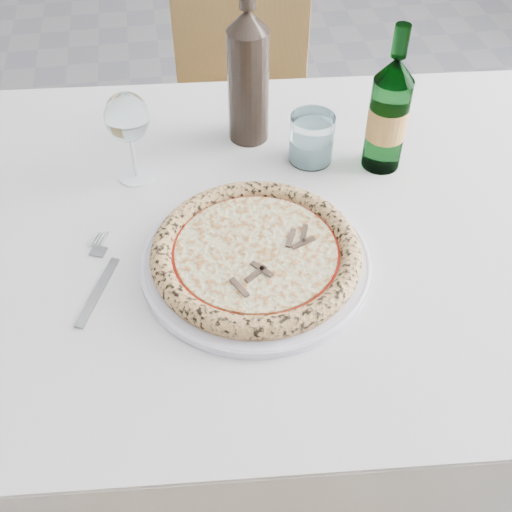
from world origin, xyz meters
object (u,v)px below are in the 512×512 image
object	(u,v)px
beer_bottle	(388,114)
wine_glass	(127,120)
dining_table	(247,257)
pizza	(256,253)
plate	(256,261)
wine_bottle	(248,75)
chair_far	(237,84)
tumbler	(311,141)

from	to	relation	value
beer_bottle	wine_glass	bearing A→B (deg)	175.54
dining_table	pizza	size ratio (longest dim) A/B	4.90
plate	wine_bottle	xyz separation A→B (m)	(0.04, 0.34, 0.12)
plate	dining_table	bearing A→B (deg)	90.00
chair_far	wine_glass	size ratio (longest dim) A/B	5.55
chair_far	wine_glass	xyz separation A→B (m)	(-0.27, -0.65, 0.34)
tumbler	dining_table	bearing A→B (deg)	-133.50
tumbler	beer_bottle	distance (m)	0.14
dining_table	beer_bottle	world-z (taller)	beer_bottle
pizza	tumbler	bearing A→B (deg)	60.38
pizza	wine_bottle	size ratio (longest dim) A/B	1.05
pizza	chair_far	bearing A→B (deg)	84.08
pizza	wine_glass	size ratio (longest dim) A/B	1.92
chair_far	tumbler	world-z (taller)	chair_far
tumbler	beer_bottle	bearing A→B (deg)	-16.17
tumbler	pizza	bearing A→B (deg)	-119.62
chair_far	beer_bottle	distance (m)	0.78
wine_glass	tumbler	world-z (taller)	wine_glass
pizza	wine_glass	world-z (taller)	wine_glass
tumbler	wine_glass	bearing A→B (deg)	-179.78
plate	wine_glass	bearing A→B (deg)	125.03
dining_table	wine_bottle	xyz separation A→B (m)	(0.04, 0.24, 0.21)
plate	wine_bottle	distance (m)	0.36
beer_bottle	wine_bottle	bearing A→B (deg)	150.99
chair_far	wine_glass	world-z (taller)	chair_far
chair_far	tumbler	size ratio (longest dim) A/B	10.41
dining_table	chair_far	distance (m)	0.82
tumbler	plate	bearing A→B (deg)	-119.62
plate	wine_glass	xyz separation A→B (m)	(-0.17, 0.25, 0.11)
chair_far	wine_bottle	size ratio (longest dim) A/B	3.05
chair_far	beer_bottle	xyz separation A→B (m)	(0.17, -0.69, 0.33)
wine_glass	wine_bottle	size ratio (longest dim) A/B	0.55
chair_far	wine_bottle	xyz separation A→B (m)	(-0.05, -0.56, 0.35)
chair_far	wine_glass	distance (m)	0.78
chair_far	tumbler	bearing A→B (deg)	-85.73
chair_far	beer_bottle	world-z (taller)	beer_bottle
chair_far	tumbler	xyz separation A→B (m)	(0.05, -0.65, 0.26)
plate	tumbler	world-z (taller)	tumbler
plate	wine_bottle	world-z (taller)	wine_bottle
dining_table	beer_bottle	bearing A→B (deg)	23.38
chair_far	pizza	world-z (taller)	chair_far
beer_bottle	wine_bottle	xyz separation A→B (m)	(-0.22, 0.12, 0.02)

